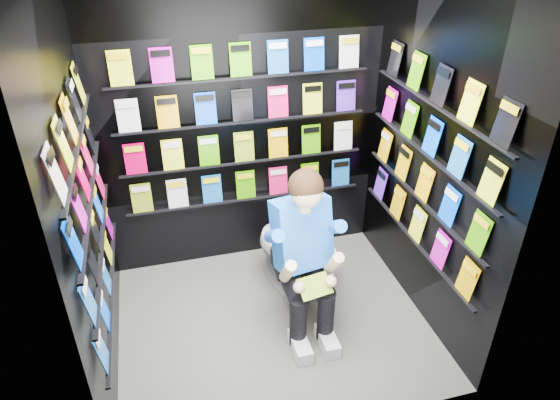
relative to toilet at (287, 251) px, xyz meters
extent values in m
plane|color=#575755|center=(-0.23, -0.43, -0.37)|extent=(2.40, 2.40, 0.00)
cube|color=black|center=(-0.23, 0.57, 0.93)|extent=(2.40, 0.04, 2.60)
cube|color=black|center=(-0.23, -1.43, 0.93)|extent=(2.40, 0.04, 2.60)
cube|color=black|center=(-1.43, -0.43, 0.93)|extent=(0.04, 2.00, 2.60)
cube|color=black|center=(0.97, -0.43, 0.93)|extent=(0.04, 2.00, 2.60)
imported|color=silver|center=(0.00, 0.00, 0.00)|extent=(0.54, 0.81, 0.73)
cube|color=silver|center=(0.28, -0.12, -0.23)|extent=(0.32, 0.40, 0.27)
cube|color=silver|center=(0.28, -0.12, -0.09)|extent=(0.34, 0.43, 0.03)
cube|color=green|center=(0.00, -0.73, 0.21)|extent=(0.26, 0.18, 0.10)
camera|label=1|loc=(-0.94, -3.28, 2.54)|focal=32.00mm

